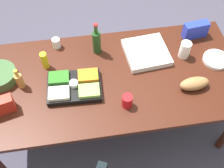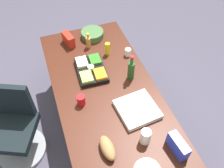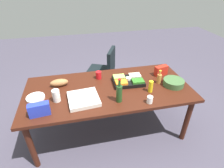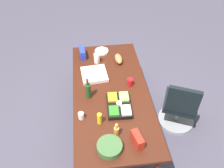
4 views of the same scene
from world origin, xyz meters
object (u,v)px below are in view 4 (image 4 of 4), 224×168
Objects in this scene: conference_table at (111,95)px; mayo_jar at (97,58)px; red_solo_cup at (130,82)px; paper_cup at (81,116)px; wine_bottle at (88,90)px; mustard_bottle at (100,119)px; dressing_bottle at (116,131)px; chip_bag_blue at (82,53)px; paper_plate_stack at (102,51)px; veggie_tray at (119,105)px; bread_loaf at (119,59)px; chip_bag_red at (137,139)px; pizza_box at (94,74)px; salad_bowl at (110,147)px; office_chair at (179,108)px.

mayo_jar reaches higher than conference_table.
red_solo_cup reaches higher than paper_cup.
wine_bottle reaches higher than mustard_bottle.
wine_bottle is at bearing -156.43° from dressing_bottle.
dressing_bottle is 0.63× the size of wine_bottle.
wine_bottle is at bearing -74.91° from red_solo_cup.
chip_bag_blue is 1.36m from mustard_bottle.
paper_plate_stack is at bearing 173.84° from mustard_bottle.
dressing_bottle reaches higher than veggie_tray.
bread_loaf is 1.22m from mustard_bottle.
chip_bag_red is 0.51m from mustard_bottle.
veggie_tray reaches higher than paper_plate_stack.
red_solo_cup is at bearing 174.57° from chip_bag_red.
red_solo_cup is (0.26, 0.48, 0.03)m from pizza_box.
dressing_bottle is 0.86m from red_solo_cup.
veggie_tray is 0.35m from mustard_bottle.
pizza_box is 3.27× the size of red_solo_cup.
veggie_tray reaches higher than pizza_box.
wine_bottle is (0.73, -0.17, 0.04)m from mayo_jar.
salad_bowl is 0.32m from chip_bag_red.
mustard_bottle is at bearing -130.33° from chip_bag_red.
bread_loaf reaches higher than paper_plate_stack.
conference_table is 7.04× the size of wine_bottle.
mayo_jar is 1.70× the size of paper_cup.
red_solo_cup is 0.98m from chip_bag_blue.
office_chair is 1.46m from mayo_jar.
dressing_bottle reaches higher than chip_bag_red.
office_chair is 5.96× the size of mayo_jar.
dressing_bottle is at bearing -59.10° from office_chair.
chip_bag_red is at bearing 12.58° from veggie_tray.
mustard_bottle is at bearing -2.83° from mayo_jar.
dressing_bottle is (-0.17, 0.10, 0.03)m from salad_bowl.
salad_bowl is at bearing 12.72° from wine_bottle.
chip_bag_blue reaches higher than paper_plate_stack.
conference_table is 0.91m from chip_bag_blue.
office_chair is at bearing 102.87° from paper_cup.
chip_bag_blue is at bearing -172.15° from salad_bowl.
chip_bag_blue is at bearing -161.89° from chip_bag_red.
conference_table is at bearing -167.30° from chip_bag_red.
veggie_tray is 0.56m from chip_bag_red.
dressing_bottle is 0.49m from paper_cup.
paper_cup is at bearing -44.67° from conference_table.
red_solo_cup is at bearing -103.59° from office_chair.
mustard_bottle is (1.44, -0.16, 0.06)m from paper_plate_stack.
mustard_bottle reaches higher than chip_bag_red.
bread_loaf is at bearing 162.85° from conference_table.
mustard_bottle is (1.35, 0.16, 0.00)m from chip_bag_blue.
chip_bag_blue is (-0.19, -0.55, 0.02)m from bread_loaf.
mayo_jar is at bearing -175.23° from dressing_bottle.
veggie_tray is (-0.59, 0.19, -0.01)m from salad_bowl.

